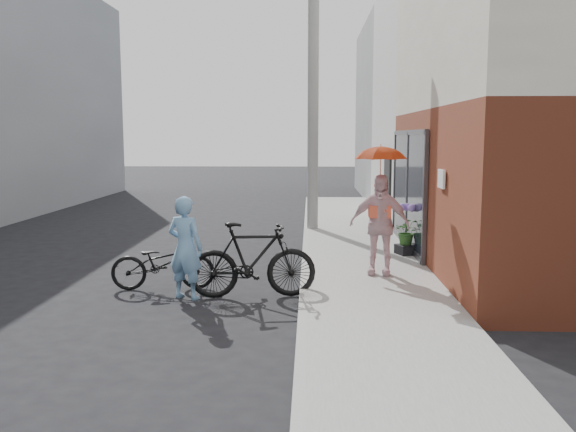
# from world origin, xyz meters

# --- Properties ---
(ground) EXTENTS (80.00, 80.00, 0.00)m
(ground) POSITION_xyz_m (0.00, 0.00, 0.00)
(ground) COLOR black
(ground) RESTS_ON ground
(sidewalk) EXTENTS (2.20, 24.00, 0.12)m
(sidewalk) POSITION_xyz_m (2.10, 2.00, 0.06)
(sidewalk) COLOR gray
(sidewalk) RESTS_ON ground
(curb) EXTENTS (0.12, 24.00, 0.12)m
(curb) POSITION_xyz_m (0.94, 2.00, 0.06)
(curb) COLOR #9E9E99
(curb) RESTS_ON ground
(plaster_building) EXTENTS (8.00, 6.00, 7.00)m
(plaster_building) POSITION_xyz_m (7.20, 9.00, 3.50)
(plaster_building) COLOR silver
(plaster_building) RESTS_ON ground
(east_building_far) EXTENTS (8.00, 8.00, 7.00)m
(east_building_far) POSITION_xyz_m (7.20, 16.00, 3.50)
(east_building_far) COLOR slate
(east_building_far) RESTS_ON ground
(utility_pole) EXTENTS (0.28, 0.28, 7.00)m
(utility_pole) POSITION_xyz_m (1.10, 6.00, 3.50)
(utility_pole) COLOR #9E9E99
(utility_pole) RESTS_ON ground
(officer) EXTENTS (0.68, 0.57, 1.61)m
(officer) POSITION_xyz_m (-0.88, -0.56, 0.80)
(officer) COLOR #72A3CC
(officer) RESTS_ON ground
(bike_left) EXTENTS (1.74, 0.78, 0.88)m
(bike_left) POSITION_xyz_m (-1.37, -0.01, 0.44)
(bike_left) COLOR black
(bike_left) RESTS_ON ground
(bike_right) EXTENTS (2.04, 0.81, 1.19)m
(bike_right) POSITION_xyz_m (0.14, -0.46, 0.59)
(bike_right) COLOR black
(bike_right) RESTS_ON ground
(kimono_woman) EXTENTS (1.09, 0.63, 1.74)m
(kimono_woman) POSITION_xyz_m (2.23, 0.72, 0.99)
(kimono_woman) COLOR beige
(kimono_woman) RESTS_ON sidewalk
(parasol) EXTENTS (0.87, 0.87, 0.76)m
(parasol) POSITION_xyz_m (2.23, 0.72, 2.24)
(parasol) COLOR #CD4718
(parasol) RESTS_ON kimono_woman
(planter) EXTENTS (0.48, 0.48, 0.20)m
(planter) POSITION_xyz_m (3.00, 2.53, 0.22)
(planter) COLOR black
(planter) RESTS_ON sidewalk
(potted_plant) EXTENTS (0.49, 0.42, 0.54)m
(potted_plant) POSITION_xyz_m (3.00, 2.53, 0.59)
(potted_plant) COLOR #2F5C24
(potted_plant) RESTS_ON planter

